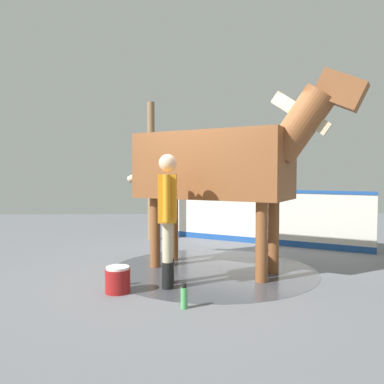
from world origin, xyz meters
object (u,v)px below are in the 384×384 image
object	(u,v)px
handler	(168,210)
bottle_spray	(184,297)
bottle_shampoo	(120,278)
horse	(221,164)
wash_bucket	(118,280)

from	to	relation	value
handler	bottle_spray	xyz separation A→B (m)	(0.20, -0.83, -0.85)
bottle_shampoo	bottle_spray	world-z (taller)	bottle_spray
bottle_spray	handler	bearing A→B (deg)	103.65
horse	bottle_spray	bearing A→B (deg)	-78.74
handler	wash_bucket	world-z (taller)	handler
horse	bottle_spray	world-z (taller)	horse
horse	wash_bucket	xyz separation A→B (m)	(-1.35, -1.00, -1.42)
handler	wash_bucket	distance (m)	1.04
horse	handler	distance (m)	1.22
handler	bottle_shampoo	xyz separation A→B (m)	(-0.61, 0.03, -0.88)
bottle_shampoo	bottle_spray	size ratio (longest dim) A/B	0.77
bottle_shampoo	bottle_spray	distance (m)	1.18
handler	bottle_shampoo	bearing A→B (deg)	-1.44
wash_bucket	bottle_spray	distance (m)	0.98
bottle_shampoo	horse	bearing A→B (deg)	28.09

